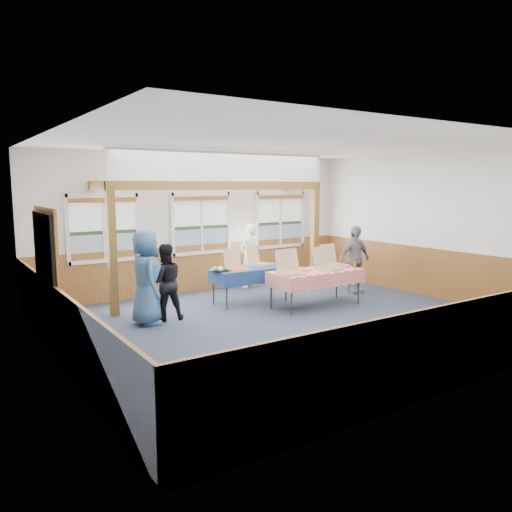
# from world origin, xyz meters

# --- Properties ---
(floor) EXTENTS (8.00, 8.00, 0.00)m
(floor) POSITION_xyz_m (0.00, 0.00, 0.00)
(floor) COLOR #25303D
(floor) RESTS_ON ground
(ceiling) EXTENTS (8.00, 8.00, 0.00)m
(ceiling) POSITION_xyz_m (0.00, 0.00, 3.20)
(ceiling) COLOR white
(ceiling) RESTS_ON wall_back
(wall_back) EXTENTS (8.00, 0.00, 8.00)m
(wall_back) POSITION_xyz_m (0.00, 3.50, 1.60)
(wall_back) COLOR silver
(wall_back) RESTS_ON floor
(wall_front) EXTENTS (8.00, 0.00, 8.00)m
(wall_front) POSITION_xyz_m (0.00, -3.50, 1.60)
(wall_front) COLOR silver
(wall_front) RESTS_ON floor
(wall_left) EXTENTS (0.00, 8.00, 8.00)m
(wall_left) POSITION_xyz_m (-4.00, 0.00, 1.60)
(wall_left) COLOR silver
(wall_left) RESTS_ON floor
(wall_right) EXTENTS (0.00, 8.00, 8.00)m
(wall_right) POSITION_xyz_m (4.00, 0.00, 1.60)
(wall_right) COLOR silver
(wall_right) RESTS_ON floor
(wainscot_back) EXTENTS (7.98, 0.05, 1.10)m
(wainscot_back) POSITION_xyz_m (0.00, 3.48, 0.55)
(wainscot_back) COLOR brown
(wainscot_back) RESTS_ON floor
(wainscot_front) EXTENTS (7.98, 0.05, 1.10)m
(wainscot_front) POSITION_xyz_m (0.00, -3.48, 0.55)
(wainscot_front) COLOR brown
(wainscot_front) RESTS_ON floor
(wainscot_left) EXTENTS (0.05, 6.98, 1.10)m
(wainscot_left) POSITION_xyz_m (-3.98, 0.00, 0.55)
(wainscot_left) COLOR brown
(wainscot_left) RESTS_ON floor
(wainscot_right) EXTENTS (0.05, 6.98, 1.10)m
(wainscot_right) POSITION_xyz_m (3.98, 0.00, 0.55)
(wainscot_right) COLOR brown
(wainscot_right) RESTS_ON floor
(cased_opening) EXTENTS (0.06, 1.30, 2.10)m
(cased_opening) POSITION_xyz_m (-3.96, 0.90, 1.05)
(cased_opening) COLOR #2E2E2E
(cased_opening) RESTS_ON wall_left
(window_left) EXTENTS (1.56, 0.10, 1.46)m
(window_left) POSITION_xyz_m (-2.30, 3.46, 1.68)
(window_left) COLOR white
(window_left) RESTS_ON wall_back
(window_mid) EXTENTS (1.56, 0.10, 1.46)m
(window_mid) POSITION_xyz_m (0.00, 3.46, 1.68)
(window_mid) COLOR white
(window_mid) RESTS_ON wall_back
(window_right) EXTENTS (1.56, 0.10, 1.46)m
(window_right) POSITION_xyz_m (2.30, 3.46, 1.68)
(window_right) COLOR white
(window_right) RESTS_ON wall_back
(post_left) EXTENTS (0.15, 0.15, 2.40)m
(post_left) POSITION_xyz_m (-2.50, 2.30, 1.20)
(post_left) COLOR #593B13
(post_left) RESTS_ON floor
(post_right) EXTENTS (0.15, 0.15, 2.40)m
(post_right) POSITION_xyz_m (2.50, 2.30, 1.20)
(post_right) COLOR #593B13
(post_right) RESTS_ON floor
(cross_beam) EXTENTS (5.15, 0.18, 0.18)m
(cross_beam) POSITION_xyz_m (0.00, 2.30, 2.49)
(cross_beam) COLOR #593B13
(cross_beam) RESTS_ON post_left
(table_left) EXTENTS (1.82, 1.37, 0.76)m
(table_left) POSITION_xyz_m (0.27, 1.75, 0.69)
(table_left) COLOR #2E2E2E
(table_left) RESTS_ON floor
(table_right) EXTENTS (2.12, 1.36, 0.76)m
(table_right) POSITION_xyz_m (1.23, 0.73, 0.70)
(table_right) COLOR #2E2E2E
(table_right) RESTS_ON floor
(pizza_box_a) EXTENTS (0.39, 0.48, 0.43)m
(pizza_box_a) POSITION_xyz_m (-0.13, 1.64, 0.82)
(pizza_box_a) COLOR tan
(pizza_box_a) RESTS_ON table_left
(pizza_box_b) EXTENTS (0.49, 0.55, 0.42)m
(pizza_box_b) POSITION_xyz_m (0.61, 1.91, 0.82)
(pizza_box_b) COLOR tan
(pizza_box_b) RESTS_ON table_left
(pizza_box_c) EXTENTS (0.50, 0.58, 0.47)m
(pizza_box_c) POSITION_xyz_m (0.49, 0.63, 0.83)
(pizza_box_c) COLOR tan
(pizza_box_c) RESTS_ON table_right
(pizza_box_d) EXTENTS (0.44, 0.52, 0.43)m
(pizza_box_d) POSITION_xyz_m (0.88, 0.92, 0.82)
(pizza_box_d) COLOR tan
(pizza_box_d) RESTS_ON table_right
(pizza_box_e) EXTENTS (0.48, 0.56, 0.46)m
(pizza_box_e) POSITION_xyz_m (1.47, 0.65, 0.83)
(pizza_box_e) COLOR tan
(pizza_box_e) RESTS_ON table_right
(pizza_box_f) EXTENTS (0.44, 0.54, 0.47)m
(pizza_box_f) POSITION_xyz_m (1.88, 0.87, 0.83)
(pizza_box_f) COLOR tan
(pizza_box_f) RESTS_ON table_right
(veggie_tray) EXTENTS (0.38, 0.38, 0.09)m
(veggie_tray) POSITION_xyz_m (-0.48, 1.75, 0.79)
(veggie_tray) COLOR black
(veggie_tray) RESTS_ON table_left
(drink_glass) EXTENTS (0.07, 0.07, 0.15)m
(drink_glass) POSITION_xyz_m (2.08, 0.48, 0.83)
(drink_glass) COLOR brown
(drink_glass) RESTS_ON table_right
(woman_white) EXTENTS (0.62, 0.47, 1.55)m
(woman_white) POSITION_xyz_m (1.13, 3.10, 0.78)
(woman_white) COLOR white
(woman_white) RESTS_ON floor
(woman_black) EXTENTS (0.78, 0.66, 1.43)m
(woman_black) POSITION_xyz_m (-1.80, 1.47, 0.72)
(woman_black) COLOR black
(woman_black) RESTS_ON floor
(man_blue) EXTENTS (0.65, 0.90, 1.72)m
(man_blue) POSITION_xyz_m (-2.19, 1.39, 0.86)
(man_blue) COLOR #355985
(man_blue) RESTS_ON floor
(person_grey) EXTENTS (0.93, 0.41, 1.58)m
(person_grey) POSITION_xyz_m (2.82, 1.25, 0.79)
(person_grey) COLOR gray
(person_grey) RESTS_ON floor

